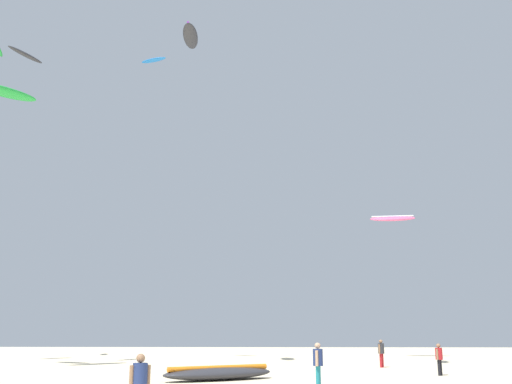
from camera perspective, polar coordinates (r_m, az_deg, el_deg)
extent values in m
cylinder|color=navy|center=(15.34, -11.61, -17.66)|extent=(0.38, 0.38, 0.62)
cylinder|color=#936B4C|center=(15.27, -12.44, -17.74)|extent=(0.11, 0.11, 0.57)
cylinder|color=#936B4C|center=(15.41, -10.80, -17.77)|extent=(0.11, 0.11, 0.57)
sphere|color=#936B4C|center=(15.31, -11.53, -16.07)|extent=(0.22, 0.22, 0.22)
cylinder|color=teal|center=(23.30, 6.25, -18.07)|extent=(0.16, 0.16, 0.86)
cylinder|color=teal|center=(23.49, 6.34, -18.03)|extent=(0.16, 0.16, 0.86)
cylinder|color=navy|center=(23.34, 6.24, -16.21)|extent=(0.39, 0.39, 0.64)
cylinder|color=tan|center=(23.12, 6.14, -16.30)|extent=(0.11, 0.11, 0.59)
cylinder|color=tan|center=(23.57, 6.35, -16.24)|extent=(0.11, 0.11, 0.59)
sphere|color=tan|center=(23.33, 6.22, -15.12)|extent=(0.23, 0.23, 0.23)
cylinder|color=black|center=(30.93, 18.09, -16.45)|extent=(0.14, 0.14, 0.76)
cylinder|color=black|center=(30.77, 17.96, -16.48)|extent=(0.14, 0.14, 0.76)
cylinder|color=#B21E23|center=(30.82, 17.93, -15.23)|extent=(0.35, 0.35, 0.57)
cylinder|color=#936B4C|center=(31.01, 18.08, -15.25)|extent=(0.10, 0.10, 0.53)
cylinder|color=#936B4C|center=(30.63, 17.78, -15.30)|extent=(0.10, 0.10, 0.53)
sphere|color=#936B4C|center=(30.80, 17.87, -14.50)|extent=(0.21, 0.21, 0.21)
cylinder|color=#B21E23|center=(36.26, 12.60, -16.22)|extent=(0.15, 0.15, 0.80)
cylinder|color=#B21E23|center=(36.10, 12.46, -16.24)|extent=(0.15, 0.15, 0.80)
cylinder|color=#2D2D33|center=(36.15, 12.48, -15.12)|extent=(0.37, 0.37, 0.60)
cylinder|color=#936B4C|center=(36.34, 12.64, -15.14)|extent=(0.11, 0.11, 0.55)
cylinder|color=#936B4C|center=(35.96, 12.31, -15.18)|extent=(0.11, 0.11, 0.55)
sphere|color=#936B4C|center=(36.14, 12.44, -14.47)|extent=(0.22, 0.22, 0.22)
ellipsoid|color=#2D2D33|center=(27.00, -3.78, -17.76)|extent=(5.36, 4.03, 0.59)
cylinder|color=orange|center=(26.98, -3.77, -17.26)|extent=(4.34, 2.72, 0.23)
ellipsoid|color=green|center=(38.29, -24.22, 9.23)|extent=(3.85, 3.81, 0.53)
ellipsoid|color=#2D2D33|center=(43.17, -22.19, 12.67)|extent=(1.98, 2.95, 0.57)
ellipsoid|color=#2D2D33|center=(41.25, -6.61, 15.29)|extent=(1.19, 3.59, 0.59)
cylinder|color=purple|center=(41.33, -6.60, 15.49)|extent=(0.28, 3.28, 0.16)
ellipsoid|color=blue|center=(46.40, -10.27, 12.93)|extent=(2.28, 1.39, 0.29)
ellipsoid|color=#E5598C|center=(47.63, 13.58, -2.61)|extent=(3.72, 1.45, 0.74)
cylinder|color=white|center=(47.66, 13.57, -2.42)|extent=(3.34, 0.51, 0.16)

